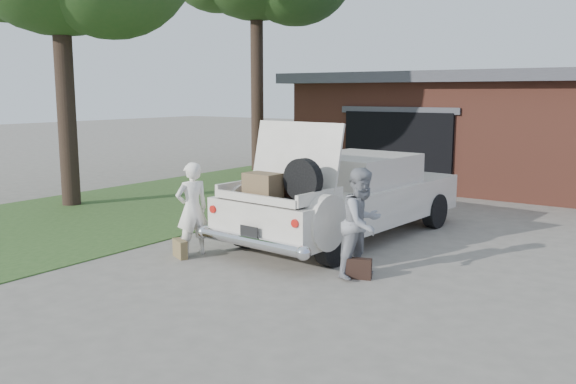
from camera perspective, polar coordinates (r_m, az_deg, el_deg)
The scene contains 8 objects.
ground at distance 9.87m, azimuth -2.02°, elevation -6.78°, with size 90.00×90.00×0.00m, color gray.
grass_strip at distance 15.65m, azimuth -11.46°, elevation -0.90°, with size 6.00×16.00×0.02m, color #2D4C1E.
house at distance 19.63m, azimuth 21.23°, elevation 5.58°, with size 12.80×7.80×3.30m.
sedan at distance 11.55m, azimuth 5.45°, elevation -0.36°, with size 2.50×5.60×2.25m.
woman_left at distance 10.38m, azimuth -8.96°, elevation -1.58°, with size 0.58×0.38×1.59m, color white.
woman_right at distance 9.09m, azimuth 6.95°, elevation -2.89°, with size 0.80×0.62×1.65m, color gray.
suitcase_left at distance 10.37m, azimuth -10.07°, elevation -5.25°, with size 0.39×0.12×0.30m, color olive.
suitcase_right at distance 9.15m, azimuth 6.57°, elevation -7.12°, with size 0.40×0.13×0.31m, color black.
Camera 1 is at (5.75, -7.54, 2.73)m, focal length 38.00 mm.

